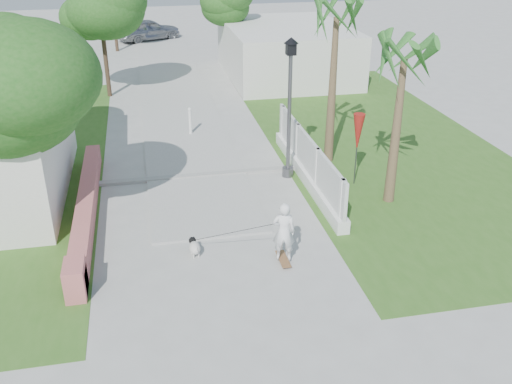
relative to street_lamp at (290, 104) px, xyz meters
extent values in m
plane|color=#B7B7B2|center=(-2.90, -5.50, -2.43)|extent=(90.00, 90.00, 0.00)
cube|color=#B7B7B2|center=(-2.90, 14.50, -2.40)|extent=(3.20, 36.00, 0.06)
cube|color=#999993|center=(-2.90, 0.50, -2.38)|extent=(6.50, 0.25, 0.10)
cube|color=#366520|center=(4.10, 2.50, -2.42)|extent=(8.00, 20.00, 0.01)
cube|color=#C16364|center=(-6.20, -1.50, -2.13)|extent=(0.45, 8.00, 0.60)
cube|color=#C16364|center=(-6.20, -5.30, -2.03)|extent=(0.45, 0.80, 0.80)
cube|color=white|center=(0.50, -0.50, -2.23)|extent=(0.35, 7.00, 0.40)
cube|color=white|center=(0.50, -0.50, -1.48)|extent=(0.10, 7.00, 1.10)
cube|color=white|center=(0.50, -3.70, -1.68)|extent=(0.14, 0.14, 1.50)
cube|color=white|center=(0.50, -1.50, -1.68)|extent=(0.14, 0.14, 1.50)
cube|color=white|center=(0.50, 0.70, -1.68)|extent=(0.14, 0.14, 1.50)
cube|color=white|center=(0.50, 2.70, -1.68)|extent=(0.14, 0.14, 1.50)
cube|color=silver|center=(3.10, 12.50, -1.13)|extent=(6.00, 8.00, 2.60)
cylinder|color=#59595E|center=(0.00, 0.00, -2.28)|extent=(0.36, 0.36, 0.30)
cylinder|color=#59595E|center=(0.00, 0.00, -0.43)|extent=(0.12, 0.12, 4.00)
cube|color=black|center=(0.00, 0.00, 1.67)|extent=(0.28, 0.28, 0.35)
cone|color=black|center=(0.00, 0.00, 1.92)|extent=(0.44, 0.44, 0.18)
cylinder|color=white|center=(-2.70, 4.50, -1.93)|extent=(0.12, 0.12, 1.00)
sphere|color=white|center=(-2.70, 4.50, -1.41)|extent=(0.14, 0.14, 0.14)
cylinder|color=#59595E|center=(1.90, -1.00, -1.43)|extent=(0.04, 0.04, 2.00)
cone|color=#A12417|center=(1.90, -1.00, -0.73)|extent=(0.36, 0.36, 1.20)
cylinder|color=#4C3826|center=(-7.40, -2.50, -0.50)|extent=(0.20, 0.20, 3.85)
ellipsoid|color=#1D5618|center=(-7.40, -2.50, 1.15)|extent=(3.60, 3.60, 2.70)
ellipsoid|color=#1D5618|center=(-7.20, -2.70, 1.50)|extent=(3.06, 3.06, 2.30)
ellipsoid|color=#1D5618|center=(-7.60, -2.30, 1.85)|extent=(2.70, 2.70, 2.02)
cylinder|color=#4C3826|center=(-8.40, 3.00, -0.68)|extent=(0.20, 0.20, 3.50)
ellipsoid|color=#1D5618|center=(-8.40, 3.00, 0.82)|extent=(3.20, 3.20, 2.40)
ellipsoid|color=#1D5618|center=(-8.20, 2.80, 1.17)|extent=(2.72, 2.72, 2.05)
ellipsoid|color=#1D5618|center=(-8.60, 3.20, 1.52)|extent=(2.40, 2.40, 1.79)
cylinder|color=#4C3826|center=(-5.90, 10.50, -0.50)|extent=(0.20, 0.20, 3.85)
ellipsoid|color=#1D5618|center=(-5.90, 10.50, 1.15)|extent=(3.40, 3.40, 2.55)
ellipsoid|color=#1D5618|center=(-5.70, 10.30, 1.50)|extent=(2.89, 2.89, 2.18)
ellipsoid|color=#1D5618|center=(-6.10, 10.70, 1.85)|extent=(2.55, 2.55, 1.90)
cylinder|color=#4C3826|center=(0.30, 14.50, -0.68)|extent=(0.20, 0.20, 3.50)
ellipsoid|color=#1D5618|center=(0.30, 14.50, 0.82)|extent=(3.00, 3.00, 2.25)
ellipsoid|color=#1D5618|center=(0.50, 14.30, 1.17)|extent=(2.55, 2.55, 1.92)
cylinder|color=#4C3826|center=(-5.70, 20.50, -0.50)|extent=(0.20, 0.20, 3.85)
cone|color=brown|center=(1.70, 1.00, -0.03)|extent=(0.32, 0.32, 4.80)
cone|color=brown|center=(2.50, -2.30, -0.33)|extent=(0.32, 0.32, 4.20)
cube|color=brown|center=(-1.38, -4.91, -2.34)|extent=(0.42, 0.82, 0.02)
imported|color=white|center=(-1.38, -4.91, -1.57)|extent=(0.63, 0.50, 1.51)
cylinder|color=gray|center=(-1.45, -5.20, -2.40)|extent=(0.03, 0.06, 0.06)
cylinder|color=gray|center=(-1.31, -5.20, -2.40)|extent=(0.03, 0.06, 0.06)
cylinder|color=gray|center=(-1.45, -4.63, -2.40)|extent=(0.03, 0.06, 0.06)
cylinder|color=gray|center=(-1.31, -4.63, -2.40)|extent=(0.03, 0.06, 0.06)
ellipsoid|color=silver|center=(-3.45, -4.19, -2.21)|extent=(0.34, 0.50, 0.29)
sphere|color=black|center=(-3.49, -3.98, -2.12)|extent=(0.19, 0.19, 0.19)
sphere|color=silver|center=(-3.50, -3.89, -2.14)|extent=(0.09, 0.09, 0.09)
cone|color=black|center=(-3.53, -3.98, -2.03)|extent=(0.05, 0.05, 0.07)
cone|color=black|center=(-3.44, -3.97, -2.03)|extent=(0.05, 0.05, 0.07)
cylinder|color=silver|center=(-3.54, -4.10, -2.36)|extent=(0.04, 0.04, 0.13)
cylinder|color=silver|center=(-3.41, -4.08, -2.36)|extent=(0.04, 0.04, 0.13)
cylinder|color=silver|center=(-3.50, -4.31, -2.36)|extent=(0.04, 0.04, 0.13)
cylinder|color=silver|center=(-3.37, -4.29, -2.36)|extent=(0.04, 0.04, 0.13)
cylinder|color=silver|center=(-3.42, -4.41, -2.13)|extent=(0.04, 0.11, 0.11)
imported|color=#9DA0A4|center=(-3.64, 23.50, -1.71)|extent=(4.53, 3.29, 1.43)
camera|label=1|loc=(-4.38, -16.32, 5.21)|focal=40.00mm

